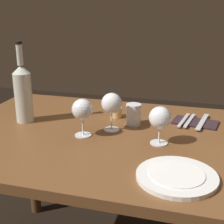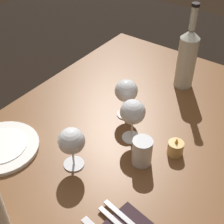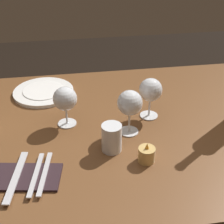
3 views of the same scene
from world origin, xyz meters
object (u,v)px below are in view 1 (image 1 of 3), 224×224
water_tumbler (133,116)px  votive_candle (116,113)px  fork_outer (184,120)px  wine_bottle (23,92)px  wine_glass_left (160,118)px  folded_napkin (195,122)px  table_knife (202,122)px  dinner_plate (177,176)px  wine_glass_centre (112,104)px  wine_glass_right (82,110)px  fork_inner (190,120)px

water_tumbler → votive_candle: water_tumbler is taller
fork_outer → wine_bottle: bearing=-165.5°
wine_glass_left → water_tumbler: size_ratio=1.57×
folded_napkin → table_knife: (0.03, 0.00, 0.01)m
wine_glass_left → water_tumbler: bearing=128.9°
wine_glass_left → dinner_plate: size_ratio=0.59×
wine_bottle → table_knife: wine_bottle is taller
dinner_plate → fork_outer: (-0.01, 0.50, 0.00)m
wine_glass_centre → votive_candle: bearing=98.2°
wine_glass_right → fork_outer: (0.38, 0.26, -0.10)m
wine_glass_centre → folded_napkin: size_ratio=0.77×
wine_glass_right → votive_candle: size_ratio=2.27×
wine_glass_right → fork_outer: size_ratio=0.85×
wine_glass_left → dinner_plate: (0.09, -0.24, -0.09)m
wine_glass_right → water_tumbler: (0.17, 0.17, -0.07)m
water_tumbler → folded_napkin: size_ratio=0.45×
wine_glass_left → dinner_plate: bearing=-69.9°
water_tumbler → folded_napkin: 0.28m
wine_glass_centre → votive_candle: (-0.02, 0.16, -0.09)m
wine_glass_right → dinner_plate: 0.47m
folded_napkin → table_knife: 0.03m
water_tumbler → fork_outer: (0.21, 0.09, -0.03)m
wine_bottle → dinner_plate: 0.78m
fork_outer → table_knife: (0.08, 0.00, 0.00)m
votive_candle → fork_outer: bearing=3.7°
wine_bottle → dinner_plate: (0.70, -0.32, -0.13)m
votive_candle → fork_inner: votive_candle is taller
wine_glass_centre → wine_bottle: (-0.40, -0.00, 0.02)m
votive_candle → fork_outer: size_ratio=0.37×
fork_inner → wine_glass_centre: bearing=-150.3°
fork_inner → folded_napkin: bearing=0.0°
dinner_plate → fork_inner: (0.01, 0.50, 0.00)m
wine_glass_left → fork_inner: bearing=69.0°
wine_bottle → fork_inner: bearing=14.0°
wine_bottle → water_tumbler: size_ratio=3.80×
wine_glass_centre → dinner_plate: wine_glass_centre is taller
wine_glass_right → fork_inner: (0.40, 0.26, -0.10)m
wine_glass_left → water_tumbler: 0.22m
water_tumbler → wine_glass_left: bearing=-51.1°
wine_glass_left → wine_glass_centre: wine_glass_centre is taller
fork_outer → table_knife: 0.08m
wine_glass_centre → wine_glass_right: bearing=-136.8°
votive_candle → table_knife: (0.38, 0.02, -0.01)m
wine_glass_right → fork_inner: size_ratio=0.85×
wine_bottle → fork_outer: (0.68, 0.18, -0.12)m
wine_bottle → votive_candle: 0.42m
wine_glass_left → wine_bottle: wine_bottle is taller
folded_napkin → wine_glass_left: bearing=-115.7°
wine_glass_left → fork_outer: 0.28m
wine_glass_left → water_tumbler: wine_glass_left is taller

